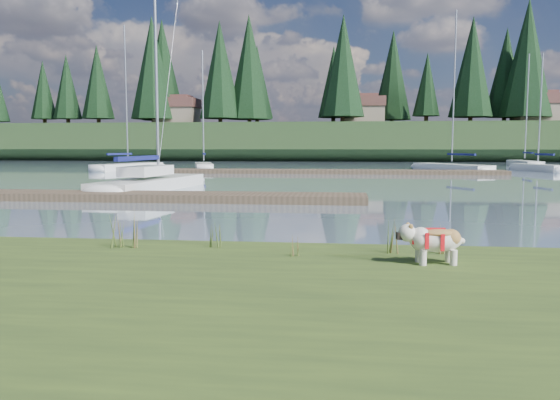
# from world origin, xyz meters

# --- Properties ---
(ground) EXTENTS (200.00, 200.00, 0.00)m
(ground) POSITION_xyz_m (0.00, 30.00, 0.00)
(ground) COLOR #7C92A9
(ground) RESTS_ON ground
(bank) EXTENTS (60.00, 9.00, 0.35)m
(bank) POSITION_xyz_m (0.00, -6.00, 0.17)
(bank) COLOR #394E1C
(bank) RESTS_ON ground
(ridge) EXTENTS (200.00, 20.00, 5.00)m
(ridge) POSITION_xyz_m (0.00, 73.00, 2.50)
(ridge) COLOR #1E3218
(ridge) RESTS_ON ground
(bulldog) EXTENTS (1.02, 0.50, 0.60)m
(bulldog) POSITION_xyz_m (4.46, -3.04, 0.73)
(bulldog) COLOR silver
(bulldog) RESTS_ON bank
(sailboat_main) EXTENTS (3.00, 9.94, 13.98)m
(sailboat_main) POSITION_xyz_m (-5.90, 14.45, 0.42)
(sailboat_main) COLOR silver
(sailboat_main) RESTS_ON ground
(dock_near) EXTENTS (16.00, 2.00, 0.30)m
(dock_near) POSITION_xyz_m (-4.00, 9.00, 0.15)
(dock_near) COLOR #4C3D2C
(dock_near) RESTS_ON ground
(dock_far) EXTENTS (26.00, 2.20, 0.30)m
(dock_far) POSITION_xyz_m (2.00, 30.00, 0.15)
(dock_far) COLOR #4C3D2C
(dock_far) RESTS_ON ground
(sailboat_bg_0) EXTENTS (4.32, 8.71, 12.42)m
(sailboat_bg_0) POSITION_xyz_m (-15.22, 34.99, 0.32)
(sailboat_bg_0) COLOR silver
(sailboat_bg_0) RESTS_ON ground
(sailboat_bg_1) EXTENTS (3.30, 7.02, 10.45)m
(sailboat_bg_1) POSITION_xyz_m (-9.27, 36.29, 0.33)
(sailboat_bg_1) COLOR silver
(sailboat_bg_1) RESTS_ON ground
(sailboat_bg_3) EXTENTS (6.09, 8.80, 13.27)m
(sailboat_bg_3) POSITION_xyz_m (11.77, 36.42, 0.32)
(sailboat_bg_3) COLOR silver
(sailboat_bg_3) RESTS_ON ground
(sailboat_bg_4) EXTENTS (3.14, 6.58, 9.74)m
(sailboat_bg_4) POSITION_xyz_m (18.99, 36.55, 0.33)
(sailboat_bg_4) COLOR silver
(sailboat_bg_4) RESTS_ON ground
(sailboat_bg_5) EXTENTS (1.64, 8.03, 11.46)m
(sailboat_bg_5) POSITION_xyz_m (21.67, 47.96, 0.32)
(sailboat_bg_5) COLOR silver
(sailboat_bg_5) RESTS_ON ground
(weed_0) EXTENTS (0.17, 0.14, 0.67)m
(weed_0) POSITION_xyz_m (-0.47, -2.29, 0.63)
(weed_0) COLOR #475B23
(weed_0) RESTS_ON bank
(weed_1) EXTENTS (0.17, 0.14, 0.49)m
(weed_1) POSITION_xyz_m (0.89, -2.16, 0.55)
(weed_1) COLOR #475B23
(weed_1) RESTS_ON bank
(weed_2) EXTENTS (0.17, 0.14, 0.59)m
(weed_2) POSITION_xyz_m (3.87, -2.28, 0.60)
(weed_2) COLOR #475B23
(weed_2) RESTS_ON bank
(weed_3) EXTENTS (0.17, 0.14, 0.63)m
(weed_3) POSITION_xyz_m (-0.80, -2.32, 0.61)
(weed_3) COLOR #475B23
(weed_3) RESTS_ON bank
(weed_4) EXTENTS (0.17, 0.14, 0.39)m
(weed_4) POSITION_xyz_m (2.35, -2.72, 0.51)
(weed_4) COLOR #475B23
(weed_4) RESTS_ON bank
(weed_5) EXTENTS (0.17, 0.14, 0.57)m
(weed_5) POSITION_xyz_m (4.78, -2.29, 0.59)
(weed_5) COLOR #475B23
(weed_5) RESTS_ON bank
(mud_lip) EXTENTS (60.00, 0.50, 0.14)m
(mud_lip) POSITION_xyz_m (0.00, -1.60, 0.07)
(mud_lip) COLOR #33281C
(mud_lip) RESTS_ON ground
(conifer_1) EXTENTS (4.40, 4.40, 11.30)m
(conifer_1) POSITION_xyz_m (-40.00, 71.00, 11.28)
(conifer_1) COLOR #382619
(conifer_1) RESTS_ON ridge
(conifer_2) EXTENTS (6.60, 6.60, 16.05)m
(conifer_2) POSITION_xyz_m (-25.00, 68.00, 13.54)
(conifer_2) COLOR #382619
(conifer_2) RESTS_ON ridge
(conifer_3) EXTENTS (4.84, 4.84, 12.25)m
(conifer_3) POSITION_xyz_m (-10.00, 72.00, 11.74)
(conifer_3) COLOR #382619
(conifer_3) RESTS_ON ridge
(conifer_4) EXTENTS (6.16, 6.16, 15.10)m
(conifer_4) POSITION_xyz_m (3.00, 66.00, 13.09)
(conifer_4) COLOR #382619
(conifer_4) RESTS_ON ridge
(conifer_5) EXTENTS (3.96, 3.96, 10.35)m
(conifer_5) POSITION_xyz_m (15.00, 70.00, 10.83)
(conifer_5) COLOR #382619
(conifer_5) RESTS_ON ridge
(conifer_6) EXTENTS (7.04, 7.04, 17.00)m
(conifer_6) POSITION_xyz_m (28.00, 68.00, 13.99)
(conifer_6) COLOR #382619
(conifer_6) RESTS_ON ridge
(house_0) EXTENTS (6.30, 5.30, 4.65)m
(house_0) POSITION_xyz_m (-22.00, 70.00, 7.31)
(house_0) COLOR gray
(house_0) RESTS_ON ridge
(house_1) EXTENTS (6.30, 5.30, 4.65)m
(house_1) POSITION_xyz_m (6.00, 71.00, 7.31)
(house_1) COLOR gray
(house_1) RESTS_ON ridge
(house_2) EXTENTS (6.30, 5.30, 4.65)m
(house_2) POSITION_xyz_m (30.00, 69.00, 7.31)
(house_2) COLOR gray
(house_2) RESTS_ON ridge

